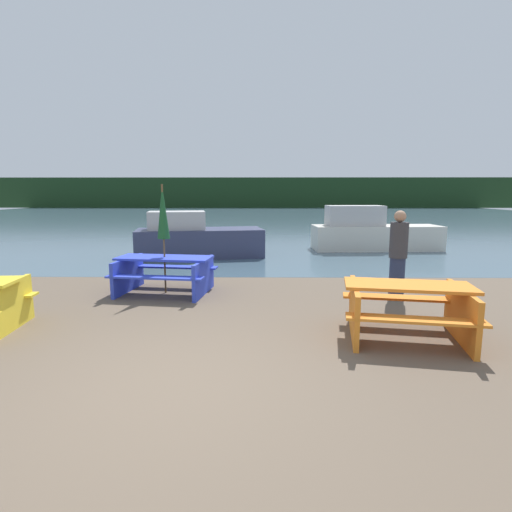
{
  "coord_description": "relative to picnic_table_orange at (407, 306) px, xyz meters",
  "views": [
    {
      "loc": [
        1.0,
        -3.87,
        2.04
      ],
      "look_at": [
        0.92,
        3.57,
        0.85
      ],
      "focal_mm": 28.0,
      "sensor_mm": 36.0,
      "label": 1
    }
  ],
  "objects": [
    {
      "name": "boat",
      "position": [
        -4.1,
        7.19,
        0.09
      ],
      "size": [
        4.16,
        2.21,
        1.45
      ],
      "rotation": [
        0.0,
        0.0,
        0.18
      ],
      "color": "#333856",
      "rests_on": "water"
    },
    {
      "name": "boat_second",
      "position": [
        1.94,
        8.85,
        0.12
      ],
      "size": [
        4.54,
        1.57,
        1.58
      ],
      "rotation": [
        0.0,
        0.0,
        0.05
      ],
      "color": "beige",
      "rests_on": "water"
    },
    {
      "name": "picnic_table_orange",
      "position": [
        0.0,
        0.0,
        0.0
      ],
      "size": [
        1.92,
        1.65,
        0.78
      ],
      "rotation": [
        0.0,
        0.0,
        -0.17
      ],
      "color": "orange",
      "rests_on": "ground_plane"
    },
    {
      "name": "picnic_table_blue",
      "position": [
        -4.0,
        2.55,
        -0.01
      ],
      "size": [
        2.06,
        1.62,
        0.75
      ],
      "rotation": [
        0.0,
        0.0,
        -0.13
      ],
      "color": "blue",
      "rests_on": "ground_plane"
    },
    {
      "name": "person",
      "position": [
        0.59,
        2.17,
        0.38
      ],
      "size": [
        0.34,
        0.34,
        1.7
      ],
      "color": "#283351",
      "rests_on": "ground_plane"
    },
    {
      "name": "ground_plane",
      "position": [
        -3.05,
        -1.55,
        -0.47
      ],
      "size": [
        60.0,
        60.0,
        0.0
      ],
      "primitive_type": "plane",
      "color": "brown"
    },
    {
      "name": "far_treeline",
      "position": [
        -3.05,
        49.04,
        1.53
      ],
      "size": [
        80.0,
        1.6,
        4.0
      ],
      "color": "#193319",
      "rests_on": "water"
    },
    {
      "name": "water",
      "position": [
        -3.05,
        29.04,
        -0.47
      ],
      "size": [
        60.0,
        50.0,
        0.0
      ],
      "color": "#425B6B",
      "rests_on": "ground_plane"
    },
    {
      "name": "umbrella_darkgreen",
      "position": [
        -4.0,
        2.55,
        1.17
      ],
      "size": [
        0.25,
        0.25,
        2.2
      ],
      "color": "brown",
      "rests_on": "ground_plane"
    }
  ]
}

